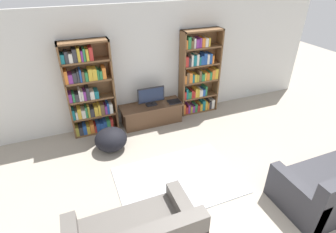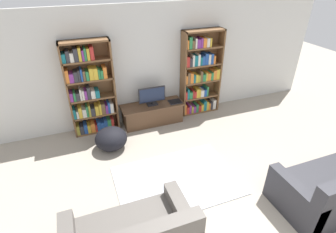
% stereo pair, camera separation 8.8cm
% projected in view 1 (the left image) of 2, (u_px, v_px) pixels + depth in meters
% --- Properties ---
extents(wall_back, '(8.80, 0.06, 2.60)m').
position_uv_depth(wall_back, '(146.00, 65.00, 5.81)').
color(wall_back, silver).
rests_on(wall_back, ground_plane).
extents(bookshelf_left, '(0.96, 0.30, 2.02)m').
position_uv_depth(bookshelf_left, '(89.00, 92.00, 5.42)').
color(bookshelf_left, brown).
rests_on(bookshelf_left, ground_plane).
extents(bookshelf_right, '(0.96, 0.30, 2.02)m').
position_uv_depth(bookshelf_right, '(198.00, 75.00, 6.23)').
color(bookshelf_right, brown).
rests_on(bookshelf_right, ground_plane).
extents(tv_stand, '(1.43, 0.51, 0.47)m').
position_uv_depth(tv_stand, '(152.00, 114.00, 6.09)').
color(tv_stand, brown).
rests_on(tv_stand, ground_plane).
extents(television, '(0.62, 0.16, 0.43)m').
position_uv_depth(television, '(151.00, 96.00, 5.85)').
color(television, black).
rests_on(television, tv_stand).
extents(laptop, '(0.29, 0.24, 0.03)m').
position_uv_depth(laptop, '(174.00, 102.00, 6.08)').
color(laptop, '#28282D').
rests_on(laptop, tv_stand).
extents(area_rug, '(2.06, 1.44, 0.02)m').
position_uv_depth(area_rug, '(178.00, 180.00, 4.55)').
color(area_rug, '#B2B7C1').
rests_on(area_rug, ground_plane).
extents(beanbag_ottoman, '(0.64, 0.64, 0.44)m').
position_uv_depth(beanbag_ottoman, '(111.00, 139.00, 5.23)').
color(beanbag_ottoman, black).
rests_on(beanbag_ottoman, ground_plane).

